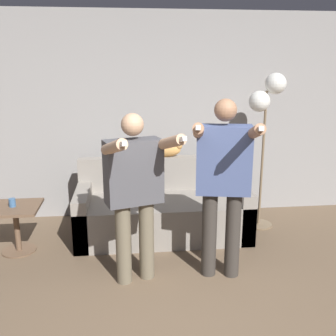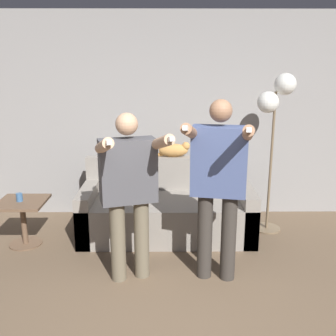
# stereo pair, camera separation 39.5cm
# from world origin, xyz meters

# --- Properties ---
(wall_back) EXTENTS (10.00, 0.05, 2.60)m
(wall_back) POSITION_xyz_m (0.00, 2.99, 1.30)
(wall_back) COLOR gray
(wall_back) RESTS_ON ground_plane
(couch) EXTENTS (1.97, 0.89, 0.86)m
(couch) POSITION_xyz_m (-0.05, 2.27, 0.28)
(couch) COLOR gray
(couch) RESTS_ON ground_plane
(person_left) EXTENTS (0.68, 0.77, 1.56)m
(person_left) POSITION_xyz_m (-0.40, 1.25, 0.91)
(person_left) COLOR #6B604C
(person_left) RESTS_ON ground_plane
(person_right) EXTENTS (0.64, 0.74, 1.67)m
(person_right) POSITION_xyz_m (0.40, 1.25, 0.98)
(person_right) COLOR #38332D
(person_right) RESTS_ON ground_plane
(cat) EXTENTS (0.49, 0.15, 0.18)m
(cat) POSITION_xyz_m (0.04, 2.61, 0.94)
(cat) COLOR tan
(cat) RESTS_ON couch
(floor_lamp) EXTENTS (0.42, 0.33, 1.86)m
(floor_lamp) POSITION_xyz_m (1.18, 2.38, 1.49)
(floor_lamp) COLOR #756047
(floor_lamp) RESTS_ON ground_plane
(side_table) EXTENTS (0.51, 0.51, 0.51)m
(side_table) POSITION_xyz_m (-1.64, 1.98, 0.37)
(side_table) COLOR brown
(side_table) RESTS_ON ground_plane
(cup) EXTENTS (0.07, 0.07, 0.09)m
(cup) POSITION_xyz_m (-1.66, 1.98, 0.56)
(cup) COLOR #3D6693
(cup) RESTS_ON side_table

